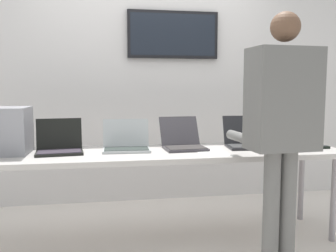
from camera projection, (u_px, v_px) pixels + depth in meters
name	position (u px, v px, depth m)	size (l,w,h in m)	color
ground	(162.00, 242.00, 3.01)	(8.00, 8.00, 0.04)	silver
back_wall	(146.00, 74.00, 3.97)	(8.00, 0.11, 2.75)	silver
workbench	(162.00, 157.00, 2.93)	(2.93, 0.70, 0.74)	#AEA9A4
equipment_box	(2.00, 131.00, 2.80)	(0.40, 0.38, 0.36)	gray
laptop_station_0	(59.00, 145.00, 2.85)	(0.38, 0.32, 0.26)	black
laptop_station_1	(126.00, 143.00, 2.96)	(0.38, 0.30, 0.25)	#B1B6B8
laptop_station_2	(183.00, 141.00, 3.05)	(0.36, 0.41, 0.25)	#39363B
laptop_station_3	(246.00, 140.00, 3.13)	(0.37, 0.38, 0.26)	black
laptop_station_4	(300.00, 138.00, 3.19)	(0.33, 0.33, 0.28)	black
person	(282.00, 118.00, 2.40)	(0.46, 0.61, 1.72)	#5F5F5C
paper_sheet	(214.00, 153.00, 2.82)	(0.25, 0.32, 0.00)	white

